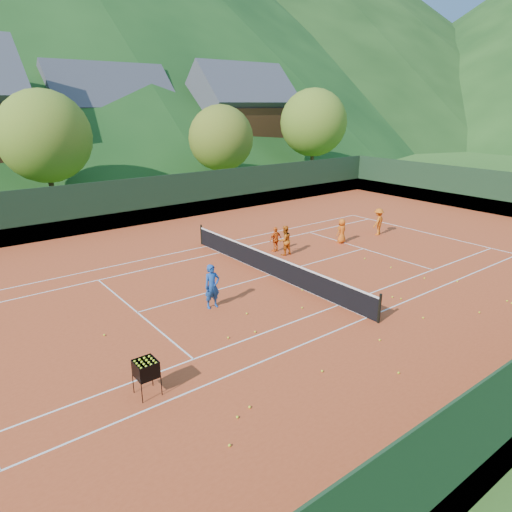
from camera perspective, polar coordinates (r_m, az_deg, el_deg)
ground at (r=20.62m, az=1.85°, el=-2.42°), size 400.00×400.00×0.00m
clay_court at (r=20.61m, az=1.85°, el=-2.40°), size 40.00×24.00×0.02m
coach at (r=17.16m, az=-5.51°, el=-3.80°), size 0.65×0.46×1.70m
student_a at (r=23.15m, az=3.61°, el=1.96°), size 0.77×0.61×1.53m
student_b at (r=23.69m, az=2.47°, el=2.10°), size 0.78×0.35×1.32m
student_c at (r=25.60m, az=10.66°, el=3.09°), size 0.71×0.50×1.36m
student_d at (r=27.67m, az=15.04°, el=4.16°), size 1.13×0.82×1.57m
tennis_ball_0 at (r=18.97m, az=5.81°, el=-4.24°), size 0.07×0.07×0.07m
tennis_ball_1 at (r=20.97m, az=6.85°, el=-2.02°), size 0.07×0.07×0.07m
tennis_ball_2 at (r=15.25m, az=-3.50°, el=-10.15°), size 0.07×0.07×0.07m
tennis_ball_3 at (r=11.13m, az=-3.33°, el=-22.55°), size 0.07×0.07×0.07m
tennis_ball_4 at (r=16.85m, az=-1.16°, el=-7.20°), size 0.07×0.07×0.07m
tennis_ball_5 at (r=20.24m, az=29.33°, el=-5.16°), size 0.07×0.07×0.07m
tennis_ball_6 at (r=16.19m, az=-18.44°, el=-9.35°), size 0.07×0.07×0.07m
tennis_ball_7 at (r=17.39m, az=5.78°, el=-6.44°), size 0.07×0.07×0.07m
tennis_ball_8 at (r=17.59m, az=20.17°, el=-7.26°), size 0.07×0.07×0.07m
tennis_ball_9 at (r=20.39m, az=28.88°, el=-4.92°), size 0.07×0.07×0.07m
tennis_ball_10 at (r=11.88m, az=-2.36°, el=-19.48°), size 0.07×0.07×0.07m
tennis_ball_11 at (r=18.94m, az=17.67°, el=-5.11°), size 0.07×0.07×0.07m
tennis_ball_12 at (r=12.18m, az=-0.80°, el=-18.36°), size 0.07×0.07×0.07m
tennis_ball_13 at (r=21.62m, az=23.87°, el=-2.90°), size 0.07×0.07×0.07m
tennis_ball_14 at (r=15.58m, az=-0.11°, el=-9.46°), size 0.07×0.07×0.07m
tennis_ball_15 at (r=21.46m, az=20.31°, el=-2.60°), size 0.07×0.07×0.07m
tennis_ball_16 at (r=13.66m, az=8.26°, el=-14.05°), size 0.07×0.07×0.07m
tennis_ball_17 at (r=14.06m, az=17.39°, el=-13.76°), size 0.07×0.07×0.07m
tennis_ball_19 at (r=19.00m, az=16.68°, el=-4.94°), size 0.07×0.07×0.07m
tennis_ball_20 at (r=15.62m, az=15.21°, el=-10.09°), size 0.07×0.07×0.07m
tennis_ball_21 at (r=18.83m, az=26.15°, el=-6.34°), size 0.07×0.07×0.07m
tennis_ball_22 at (r=23.29m, az=13.46°, el=-0.31°), size 0.07×0.07×0.07m
tennis_ball_23 at (r=19.66m, az=8.25°, el=-3.51°), size 0.07×0.07×0.07m
tennis_ball_24 at (r=22.35m, az=16.51°, el=-1.37°), size 0.07×0.07×0.07m
court_lines at (r=20.61m, az=1.85°, el=-2.36°), size 23.83×11.03×0.00m
tennis_net at (r=20.44m, az=1.87°, el=-1.06°), size 0.10×12.07×1.10m
perimeter_fence at (r=20.20m, az=1.89°, el=0.94°), size 40.40×24.24×3.00m
ball_hopper at (r=12.60m, az=-13.59°, el=-13.63°), size 0.57×0.57×1.00m
chalet_mid at (r=52.20m, az=-17.72°, el=15.06°), size 12.65×8.82×11.45m
chalet_right at (r=55.29m, az=-1.95°, el=16.31°), size 11.50×8.82×11.91m
tree_b at (r=35.87m, az=-24.93°, el=13.39°), size 6.40×6.40×8.40m
tree_c at (r=40.61m, az=-4.39°, el=14.47°), size 5.60×5.60×7.35m
tree_d at (r=48.91m, az=7.19°, el=16.21°), size 6.80×6.80×8.93m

